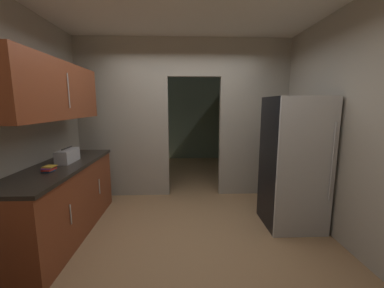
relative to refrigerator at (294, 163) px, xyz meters
The scene contains 10 objects.
ground 1.72m from the refrigerator, 168.80° to the right, with size 20.00×20.00×0.00m, color #93704C.
kitchen_overhead_slab 2.41m from the refrigerator, behind, with size 4.09×7.02×0.06m, color silver.
kitchen_partition 2.02m from the refrigerator, 140.66° to the left, with size 3.69×0.12×2.76m.
adjoining_room_shell 3.66m from the refrigerator, 113.63° to the left, with size 3.69×3.09×2.76m.
kitchen_flank_right 1.03m from the refrigerator, 60.48° to the right, with size 0.10×4.01×2.76m, color #9E998C.
refrigerator is the anchor object (origin of this frame).
lower_cabinet_run 3.02m from the refrigerator, behind, with size 0.62×2.03×0.91m.
upper_cabinet_counterside 3.13m from the refrigerator, behind, with size 0.36×1.83×0.67m.
boombox 2.96m from the refrigerator, behind, with size 0.17×0.37×0.19m.
book_stack 2.99m from the refrigerator, behind, with size 0.13×0.15×0.06m.
Camera 1 is at (-0.03, -2.75, 1.64)m, focal length 22.29 mm.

